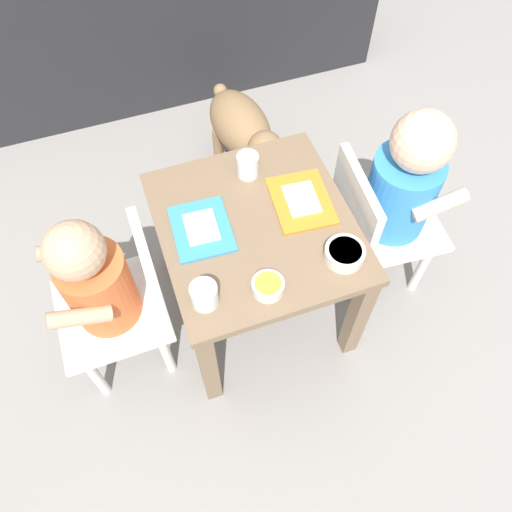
{
  "coord_description": "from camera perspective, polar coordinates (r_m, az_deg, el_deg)",
  "views": [
    {
      "loc": [
        -0.25,
        -0.72,
        1.48
      ],
      "look_at": [
        0.0,
        0.0,
        0.28
      ],
      "focal_mm": 35.61,
      "sensor_mm": 36.0,
      "label": 1
    }
  ],
  "objects": [
    {
      "name": "seated_child_left",
      "position": [
        1.3,
        -16.79,
        -3.23
      ],
      "size": [
        0.28,
        0.28,
        0.63
      ],
      "color": "silver",
      "rests_on": "ground"
    },
    {
      "name": "dog",
      "position": [
        1.85,
        -1.47,
        14.11
      ],
      "size": [
        0.23,
        0.42,
        0.32
      ],
      "color": "olive",
      "rests_on": "ground"
    },
    {
      "name": "water_cup_right",
      "position": [
        1.16,
        -5.81,
        -4.48
      ],
      "size": [
        0.06,
        0.06,
        0.06
      ],
      "color": "white",
      "rests_on": "dining_table"
    },
    {
      "name": "veggie_bowl_near",
      "position": [
        1.24,
        9.92,
        0.29
      ],
      "size": [
        0.1,
        0.1,
        0.03
      ],
      "color": "silver",
      "rests_on": "dining_table"
    },
    {
      "name": "water_cup_left",
      "position": [
        1.38,
        -0.93,
        10.04
      ],
      "size": [
        0.06,
        0.06,
        0.07
      ],
      "color": "white",
      "rests_on": "dining_table"
    },
    {
      "name": "seated_child_right",
      "position": [
        1.44,
        15.82,
        7.27
      ],
      "size": [
        0.3,
        0.3,
        0.67
      ],
      "color": "silver",
      "rests_on": "ground"
    },
    {
      "name": "dining_table",
      "position": [
        1.36,
        -0.0,
        1.55
      ],
      "size": [
        0.49,
        0.53,
        0.43
      ],
      "color": "#7A6047",
      "rests_on": "ground"
    },
    {
      "name": "veggie_bowl_far",
      "position": [
        1.18,
        1.35,
        -3.4
      ],
      "size": [
        0.08,
        0.08,
        0.03
      ],
      "color": "silver",
      "rests_on": "dining_table"
    },
    {
      "name": "ground_plane",
      "position": [
        1.67,
        -0.0,
        -5.24
      ],
      "size": [
        7.0,
        7.0,
        0.0
      ],
      "primitive_type": "plane",
      "color": "gray"
    },
    {
      "name": "food_tray_left",
      "position": [
        1.29,
        -6.14,
        3.09
      ],
      "size": [
        0.15,
        0.18,
        0.02
      ],
      "color": "#388CD8",
      "rests_on": "dining_table"
    },
    {
      "name": "food_tray_right",
      "position": [
        1.34,
        5.11,
        6.24
      ],
      "size": [
        0.16,
        0.2,
        0.02
      ],
      "color": "orange",
      "rests_on": "dining_table"
    }
  ]
}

